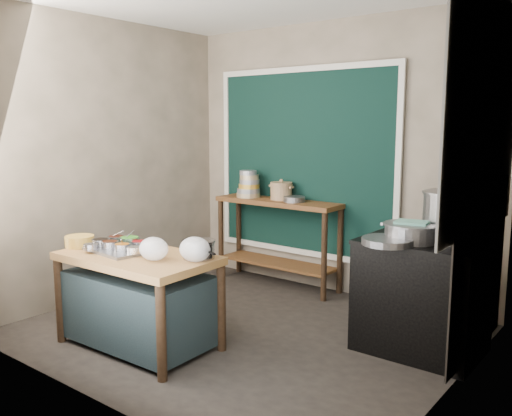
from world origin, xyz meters
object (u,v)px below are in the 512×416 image
Objects in this scene: saucepan at (199,249)px; ceramic_crock at (281,192)px; yellow_basin at (80,241)px; utensil_cup at (252,194)px; back_counter at (278,243)px; condiment_tray at (120,250)px; stove_block at (421,298)px; stock_pot at (452,215)px; prep_table at (139,301)px; steamer at (411,232)px.

ceramic_crock is (-0.55, 1.86, 0.21)m from saucepan.
utensil_cup is at bearing 85.81° from yellow_basin.
back_counter is 5.79× the size of ceramic_crock.
ceramic_crock is at bearing 86.64° from condiment_tray.
stove_block is 1.90× the size of stock_pot.
prep_table is at bearing 2.50° from condiment_tray.
ceramic_crock is at bearing 9.02° from utensil_cup.
stock_pot reaches higher than stove_block.
stock_pot is 0.37m from steamer.
back_counter is 2.22m from yellow_basin.
yellow_basin is at bearing -165.74° from condiment_tray.
prep_table is 0.86× the size of back_counter.
condiment_tray is (-0.20, -0.01, 0.39)m from prep_table.
condiment_tray is 2.10m from ceramic_crock.
utensil_cup reaches higher than prep_table.
utensil_cup is (-0.24, 2.02, 0.23)m from condiment_tray.
stock_pot is at bearing -16.04° from ceramic_crock.
saucepan is (0.56, -1.82, 0.35)m from back_counter.
saucepan is 1.62m from steamer.
stove_block is at bearing 30.43° from yellow_basin.
steamer is (1.94, 1.21, 0.19)m from condiment_tray.
utensil_cup is at bearing 162.44° from stove_block.
back_counter is 10.98× the size of utensil_cup.
back_counter is 2.04m from stove_block.
ceramic_crock is 0.59× the size of steamer.
ceramic_crock reaches higher than back_counter.
back_counter is at bearing 158.98° from stove_block.
utensil_cup is at bearing 159.69° from steamer.
utensil_cup reaches higher than stove_block.
utensil_cup is at bearing 136.87° from saucepan.
back_counter is (-0.10, 2.03, 0.10)m from prep_table.
prep_table is 2.22m from stove_block.
steamer is at bearing 32.06° from condiment_tray.
condiment_tray is 3.96× the size of utensil_cup.
ceramic_crock is at bearing 64.40° from back_counter.
prep_table is 4.80× the size of saucepan.
back_counter reaches higher than yellow_basin.
stock_pot reaches higher than steamer.
condiment_tray is (-2.00, -1.31, 0.34)m from stove_block.
steamer is at bearing -125.05° from stove_block.
steamer is (-0.07, -0.10, 0.52)m from stove_block.
stove_block reaches higher than prep_table.
utensil_cup is at bearing 100.87° from prep_table.
prep_table is at bearing -87.74° from ceramic_crock.
back_counter is 3.07× the size of stock_pot.
back_counter is 2.77× the size of condiment_tray.
steamer is at bearing -24.24° from back_counter.
back_counter is 5.57× the size of saucepan.
steamer is (1.83, -0.83, 0.47)m from back_counter.
stock_pot reaches higher than saucepan.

